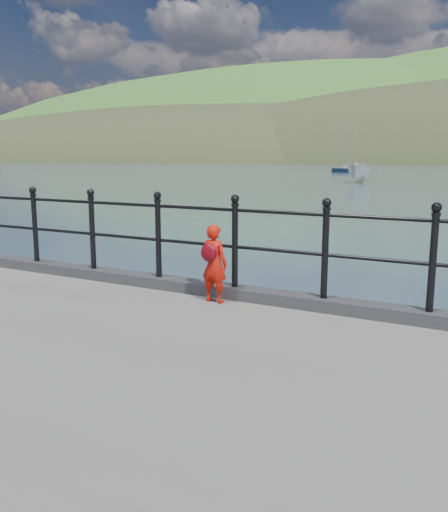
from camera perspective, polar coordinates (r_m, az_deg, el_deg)
The scene contains 6 objects.
ground at distance 7.82m, azimuth -2.35°, elevation -10.69°, with size 600.00×600.00×0.00m, color #2D4251.
kerb at distance 7.37m, azimuth -3.01°, elevation -3.25°, with size 60.00×0.30×0.15m, color #28282B.
railing at distance 7.23m, azimuth -3.07°, elevation 2.52°, with size 18.11×0.11×1.20m.
child at distance 6.78m, azimuth -1.08°, elevation -0.73°, with size 0.38×0.32×0.99m.
launch_white at distance 58.13m, azimuth 14.07°, elevation 8.51°, with size 2.07×5.50×2.12m, color silver.
sailboat_left at distance 91.98m, azimuth 13.08°, elevation 8.75°, with size 5.95×3.06×8.15m.
Camera 1 is at (3.76, -6.24, 2.83)m, focal length 38.00 mm.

